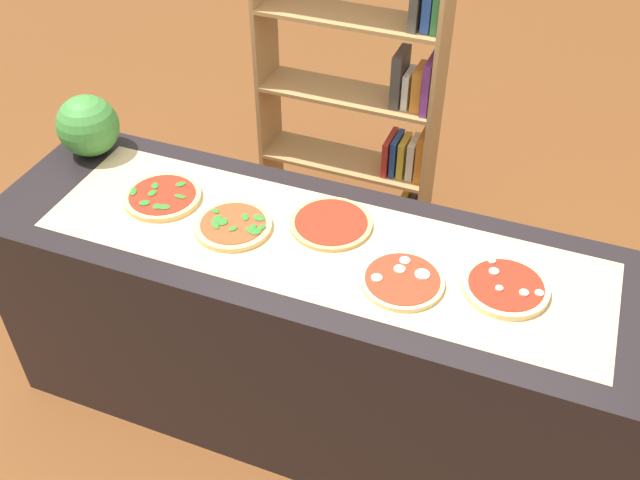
{
  "coord_description": "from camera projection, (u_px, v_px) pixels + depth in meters",
  "views": [
    {
      "loc": [
        0.64,
        -1.67,
        2.45
      ],
      "look_at": [
        0.0,
        0.0,
        0.91
      ],
      "focal_mm": 40.34,
      "sensor_mm": 36.0,
      "label": 1
    }
  ],
  "objects": [
    {
      "name": "pizza_plain_2",
      "position": [
        331.0,
        223.0,
        2.45
      ],
      "size": [
        0.28,
        0.28,
        0.02
      ],
      "color": "tan",
      "rests_on": "parchment_paper"
    },
    {
      "name": "bookshelf",
      "position": [
        370.0,
        102.0,
        3.36
      ],
      "size": [
        0.86,
        0.26,
        1.53
      ],
      "color": "#A87A47",
      "rests_on": "ground_plane"
    },
    {
      "name": "pizza_mozzarella_3",
      "position": [
        402.0,
        280.0,
        2.23
      ],
      "size": [
        0.26,
        0.26,
        0.02
      ],
      "color": "#E5C17F",
      "rests_on": "parchment_paper"
    },
    {
      "name": "pizza_spinach_0",
      "position": [
        163.0,
        197.0,
        2.55
      ],
      "size": [
        0.27,
        0.27,
        0.03
      ],
      "color": "#DBB26B",
      "rests_on": "parchment_paper"
    },
    {
      "name": "pizza_spinach_1",
      "position": [
        233.0,
        225.0,
        2.43
      ],
      "size": [
        0.26,
        0.26,
        0.03
      ],
      "color": "#DBB26B",
      "rests_on": "parchment_paper"
    },
    {
      "name": "pizza_mushroom_4",
      "position": [
        506.0,
        287.0,
        2.21
      ],
      "size": [
        0.27,
        0.27,
        0.03
      ],
      "color": "#E5C17F",
      "rests_on": "parchment_paper"
    },
    {
      "name": "parchment_paper",
      "position": [
        320.0,
        244.0,
        2.38
      ],
      "size": [
        1.89,
        0.52,
        0.0
      ],
      "primitive_type": "cube",
      "color": "tan",
      "rests_on": "counter"
    },
    {
      "name": "counter",
      "position": [
        320.0,
        334.0,
        2.67
      ],
      "size": [
        2.35,
        0.7,
        0.89
      ],
      "primitive_type": "cube",
      "color": "black",
      "rests_on": "ground_plane"
    },
    {
      "name": "watermelon",
      "position": [
        88.0,
        126.0,
        2.72
      ],
      "size": [
        0.23,
        0.23,
        0.23
      ],
      "primitive_type": "sphere",
      "color": "#387A33",
      "rests_on": "counter"
    },
    {
      "name": "ground_plane",
      "position": [
        320.0,
        406.0,
        2.96
      ],
      "size": [
        12.0,
        12.0,
        0.0
      ],
      "primitive_type": "plane",
      "color": "brown"
    }
  ]
}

